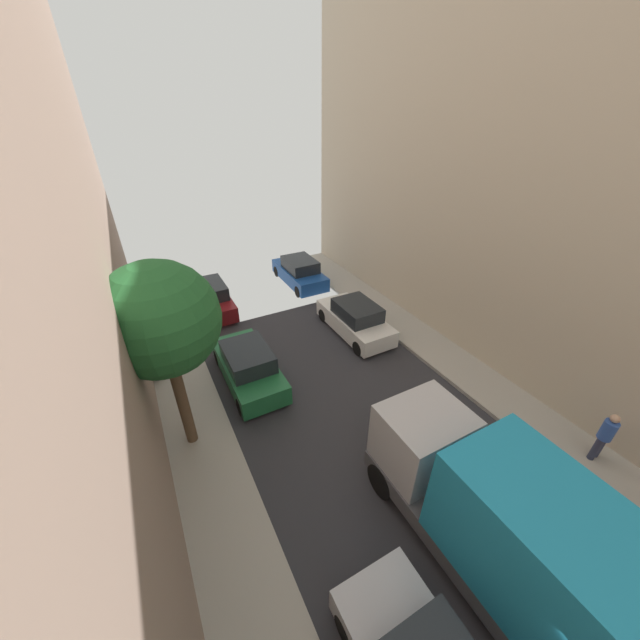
{
  "coord_description": "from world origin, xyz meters",
  "views": [
    {
      "loc": [
        -5.25,
        1.08,
        9.2
      ],
      "look_at": [
        1.41,
        13.59,
        0.5
      ],
      "focal_mm": 19.98,
      "sensor_mm": 36.0,
      "label": 1
    }
  ],
  "objects_px": {
    "parked_car_left_4": "(248,366)",
    "parked_car_right_3": "(355,319)",
    "parked_car_left_5": "(210,298)",
    "potted_plant_0": "(156,367)",
    "pedestrian": "(605,435)",
    "parked_car_right_4": "(300,272)",
    "delivery_truck": "(510,530)",
    "street_tree_0": "(160,321)"
  },
  "relations": [
    {
      "from": "parked_car_right_4",
      "to": "potted_plant_0",
      "type": "height_order",
      "value": "parked_car_right_4"
    },
    {
      "from": "pedestrian",
      "to": "potted_plant_0",
      "type": "height_order",
      "value": "pedestrian"
    },
    {
      "from": "parked_car_left_4",
      "to": "parked_car_right_3",
      "type": "distance_m",
      "value": 5.48
    },
    {
      "from": "delivery_truck",
      "to": "street_tree_0",
      "type": "bearing_deg",
      "value": 126.97
    },
    {
      "from": "parked_car_left_4",
      "to": "parked_car_left_5",
      "type": "distance_m",
      "value": 6.17
    },
    {
      "from": "street_tree_0",
      "to": "parked_car_left_4",
      "type": "bearing_deg",
      "value": 37.76
    },
    {
      "from": "parked_car_left_5",
      "to": "potted_plant_0",
      "type": "height_order",
      "value": "parked_car_left_5"
    },
    {
      "from": "parked_car_right_4",
      "to": "pedestrian",
      "type": "xyz_separation_m",
      "value": [
        2.5,
        -15.17,
        0.35
      ]
    },
    {
      "from": "parked_car_left_4",
      "to": "street_tree_0",
      "type": "height_order",
      "value": "street_tree_0"
    },
    {
      "from": "parked_car_right_3",
      "to": "parked_car_right_4",
      "type": "relative_size",
      "value": 1.0
    },
    {
      "from": "parked_car_right_4",
      "to": "potted_plant_0",
      "type": "xyz_separation_m",
      "value": [
        -8.48,
        -5.24,
        -0.09
      ]
    },
    {
      "from": "parked_car_left_4",
      "to": "street_tree_0",
      "type": "bearing_deg",
      "value": -142.24
    },
    {
      "from": "parked_car_left_5",
      "to": "potted_plant_0",
      "type": "xyz_separation_m",
      "value": [
        -3.08,
        -4.49,
        -0.09
      ]
    },
    {
      "from": "pedestrian",
      "to": "delivery_truck",
      "type": "bearing_deg",
      "value": -173.05
    },
    {
      "from": "parked_car_right_3",
      "to": "pedestrian",
      "type": "height_order",
      "value": "pedestrian"
    },
    {
      "from": "parked_car_left_5",
      "to": "pedestrian",
      "type": "relative_size",
      "value": 2.44
    },
    {
      "from": "parked_car_right_3",
      "to": "pedestrian",
      "type": "relative_size",
      "value": 2.44
    },
    {
      "from": "street_tree_0",
      "to": "parked_car_right_3",
      "type": "bearing_deg",
      "value": 20.16
    },
    {
      "from": "parked_car_left_4",
      "to": "parked_car_left_5",
      "type": "relative_size",
      "value": 1.0
    },
    {
      "from": "parked_car_right_4",
      "to": "delivery_truck",
      "type": "relative_size",
      "value": 0.64
    },
    {
      "from": "delivery_truck",
      "to": "pedestrian",
      "type": "relative_size",
      "value": 3.84
    },
    {
      "from": "pedestrian",
      "to": "parked_car_right_3",
      "type": "bearing_deg",
      "value": 105.18
    },
    {
      "from": "parked_car_left_5",
      "to": "parked_car_right_3",
      "type": "distance_m",
      "value": 7.5
    },
    {
      "from": "potted_plant_0",
      "to": "pedestrian",
      "type": "bearing_deg",
      "value": -42.13
    },
    {
      "from": "street_tree_0",
      "to": "potted_plant_0",
      "type": "bearing_deg",
      "value": 98.74
    },
    {
      "from": "parked_car_left_4",
      "to": "parked_car_right_4",
      "type": "xyz_separation_m",
      "value": [
        5.4,
        6.92,
        0.0
      ]
    },
    {
      "from": "pedestrian",
      "to": "street_tree_0",
      "type": "xyz_separation_m",
      "value": [
        -10.42,
        6.3,
        3.45
      ]
    },
    {
      "from": "parked_car_left_5",
      "to": "parked_car_left_4",
      "type": "bearing_deg",
      "value": -90.0
    },
    {
      "from": "parked_car_right_3",
      "to": "potted_plant_0",
      "type": "bearing_deg",
      "value": 175.14
    },
    {
      "from": "parked_car_left_4",
      "to": "street_tree_0",
      "type": "xyz_separation_m",
      "value": [
        -2.52,
        -1.95,
        3.8
      ]
    },
    {
      "from": "parked_car_left_5",
      "to": "parked_car_right_4",
      "type": "bearing_deg",
      "value": 7.94
    },
    {
      "from": "parked_car_right_4",
      "to": "potted_plant_0",
      "type": "bearing_deg",
      "value": -148.27
    },
    {
      "from": "parked_car_left_4",
      "to": "delivery_truck",
      "type": "relative_size",
      "value": 0.64
    },
    {
      "from": "pedestrian",
      "to": "potted_plant_0",
      "type": "distance_m",
      "value": 14.81
    },
    {
      "from": "parked_car_right_3",
      "to": "delivery_truck",
      "type": "relative_size",
      "value": 0.64
    },
    {
      "from": "pedestrian",
      "to": "street_tree_0",
      "type": "bearing_deg",
      "value": 148.83
    },
    {
      "from": "delivery_truck",
      "to": "potted_plant_0",
      "type": "distance_m",
      "value": 12.1
    },
    {
      "from": "parked_car_left_4",
      "to": "pedestrian",
      "type": "xyz_separation_m",
      "value": [
        7.9,
        -8.26,
        0.35
      ]
    },
    {
      "from": "parked_car_left_4",
      "to": "parked_car_right_4",
      "type": "height_order",
      "value": "same"
    },
    {
      "from": "parked_car_left_4",
      "to": "parked_car_right_3",
      "type": "bearing_deg",
      "value": 10.03
    },
    {
      "from": "parked_car_right_4",
      "to": "potted_plant_0",
      "type": "distance_m",
      "value": 9.97
    },
    {
      "from": "potted_plant_0",
      "to": "parked_car_left_5",
      "type": "bearing_deg",
      "value": 55.55
    }
  ]
}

